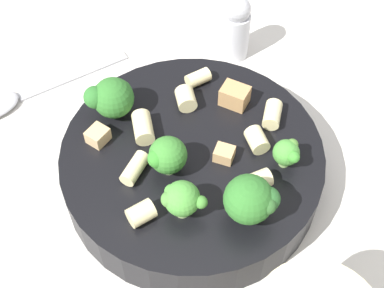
# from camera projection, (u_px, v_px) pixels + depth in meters

# --- Properties ---
(ground_plane) EXTENTS (2.00, 2.00, 0.00)m
(ground_plane) POSITION_uv_depth(u_px,v_px,m) (192.00, 178.00, 0.49)
(ground_plane) COLOR beige
(pasta_bowl) EXTENTS (0.23, 0.23, 0.04)m
(pasta_bowl) POSITION_uv_depth(u_px,v_px,m) (192.00, 163.00, 0.47)
(pasta_bowl) COLOR black
(pasta_bowl) RESTS_ON ground_plane
(broccoli_floret_0) EXTENTS (0.03, 0.03, 0.03)m
(broccoli_floret_0) POSITION_uv_depth(u_px,v_px,m) (181.00, 199.00, 0.41)
(broccoli_floret_0) COLOR #9EC175
(broccoli_floret_0) RESTS_ON pasta_bowl
(broccoli_floret_1) EXTENTS (0.04, 0.04, 0.04)m
(broccoli_floret_1) POSITION_uv_depth(u_px,v_px,m) (112.00, 97.00, 0.47)
(broccoli_floret_1) COLOR #9EC175
(broccoli_floret_1) RESTS_ON pasta_bowl
(broccoli_floret_2) EXTENTS (0.03, 0.03, 0.04)m
(broccoli_floret_2) POSITION_uv_depth(u_px,v_px,m) (167.00, 155.00, 0.43)
(broccoli_floret_2) COLOR #9EC175
(broccoli_floret_2) RESTS_ON pasta_bowl
(broccoli_floret_3) EXTENTS (0.02, 0.02, 0.03)m
(broccoli_floret_3) POSITION_uv_depth(u_px,v_px,m) (287.00, 153.00, 0.44)
(broccoli_floret_3) COLOR #84AD60
(broccoli_floret_3) RESTS_ON pasta_bowl
(broccoli_floret_4) EXTENTS (0.04, 0.04, 0.05)m
(broccoli_floret_4) POSITION_uv_depth(u_px,v_px,m) (251.00, 200.00, 0.40)
(broccoli_floret_4) COLOR #84AD60
(broccoli_floret_4) RESTS_ON pasta_bowl
(rigatoni_0) EXTENTS (0.03, 0.02, 0.02)m
(rigatoni_0) POSITION_uv_depth(u_px,v_px,m) (253.00, 183.00, 0.43)
(rigatoni_0) COLOR beige
(rigatoni_0) RESTS_ON pasta_bowl
(rigatoni_1) EXTENTS (0.02, 0.02, 0.02)m
(rigatoni_1) POSITION_uv_depth(u_px,v_px,m) (185.00, 99.00, 0.49)
(rigatoni_1) COLOR beige
(rigatoni_1) RESTS_ON pasta_bowl
(rigatoni_2) EXTENTS (0.03, 0.02, 0.01)m
(rigatoni_2) POSITION_uv_depth(u_px,v_px,m) (198.00, 78.00, 0.50)
(rigatoni_2) COLOR beige
(rigatoni_2) RESTS_ON pasta_bowl
(rigatoni_3) EXTENTS (0.03, 0.03, 0.01)m
(rigatoni_3) POSITION_uv_depth(u_px,v_px,m) (135.00, 168.00, 0.44)
(rigatoni_3) COLOR beige
(rigatoni_3) RESTS_ON pasta_bowl
(rigatoni_4) EXTENTS (0.02, 0.03, 0.02)m
(rigatoni_4) POSITION_uv_depth(u_px,v_px,m) (143.00, 127.00, 0.47)
(rigatoni_4) COLOR beige
(rigatoni_4) RESTS_ON pasta_bowl
(rigatoni_5) EXTENTS (0.02, 0.03, 0.02)m
(rigatoni_5) POSITION_uv_depth(u_px,v_px,m) (272.00, 114.00, 0.48)
(rigatoni_5) COLOR beige
(rigatoni_5) RESTS_ON pasta_bowl
(rigatoni_6) EXTENTS (0.02, 0.02, 0.02)m
(rigatoni_6) POSITION_uv_depth(u_px,v_px,m) (258.00, 144.00, 0.46)
(rigatoni_6) COLOR beige
(rigatoni_6) RESTS_ON pasta_bowl
(rigatoni_7) EXTENTS (0.03, 0.02, 0.02)m
(rigatoni_7) POSITION_uv_depth(u_px,v_px,m) (141.00, 213.00, 0.41)
(rigatoni_7) COLOR beige
(rigatoni_7) RESTS_ON pasta_bowl
(chicken_chunk_0) EXTENTS (0.02, 0.02, 0.01)m
(chicken_chunk_0) POSITION_uv_depth(u_px,v_px,m) (224.00, 154.00, 0.45)
(chicken_chunk_0) COLOR tan
(chicken_chunk_0) RESTS_ON pasta_bowl
(chicken_chunk_1) EXTENTS (0.03, 0.03, 0.02)m
(chicken_chunk_1) POSITION_uv_depth(u_px,v_px,m) (235.00, 96.00, 0.49)
(chicken_chunk_1) COLOR tan
(chicken_chunk_1) RESTS_ON pasta_bowl
(chicken_chunk_2) EXTENTS (0.02, 0.02, 0.01)m
(chicken_chunk_2) POSITION_uv_depth(u_px,v_px,m) (98.00, 136.00, 0.46)
(chicken_chunk_2) COLOR tan
(chicken_chunk_2) RESTS_ON pasta_bowl
(pepper_shaker) EXTENTS (0.03, 0.03, 0.08)m
(pepper_shaker) POSITION_uv_depth(u_px,v_px,m) (236.00, 27.00, 0.56)
(pepper_shaker) COLOR silver
(pepper_shaker) RESTS_ON ground_plane
(spoon) EXTENTS (0.17, 0.10, 0.01)m
(spoon) POSITION_uv_depth(u_px,v_px,m) (13.00, 98.00, 0.55)
(spoon) COLOR #B2B2B7
(spoon) RESTS_ON ground_plane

